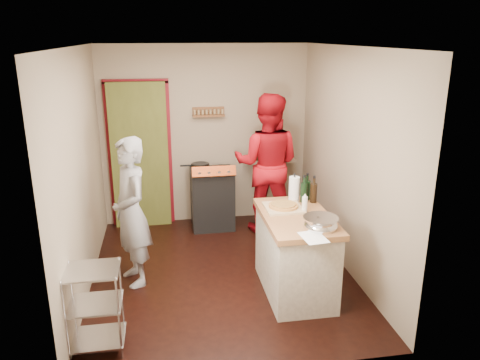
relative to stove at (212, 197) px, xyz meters
name	(u,v)px	position (x,y,z in m)	size (l,w,h in m)	color
floor	(222,272)	(-0.05, -1.42, -0.45)	(3.50, 3.50, 0.00)	black
back_wall	(162,148)	(-0.69, 0.36, 0.68)	(3.00, 0.44, 2.60)	gray
left_wall	(80,174)	(-1.55, -1.42, 0.85)	(0.04, 3.50, 2.60)	gray
right_wall	(348,162)	(1.45, -1.42, 0.85)	(0.04, 3.50, 2.60)	gray
ceiling	(219,45)	(-0.05, -1.42, 2.16)	(3.00, 3.50, 0.02)	white
stove	(212,197)	(0.00, 0.00, 0.00)	(0.60, 0.63, 1.00)	black
wire_shelving	(95,305)	(-1.33, -2.62, -0.01)	(0.48, 0.40, 0.80)	silver
island	(296,251)	(0.70, -1.96, 0.03)	(0.70, 1.33, 1.21)	beige
person_stripe	(131,212)	(-1.05, -1.45, 0.39)	(0.61, 0.40, 1.69)	#A5A5A9
person_red	(267,164)	(0.76, -0.22, 0.53)	(0.96, 0.74, 1.97)	#AB0B15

